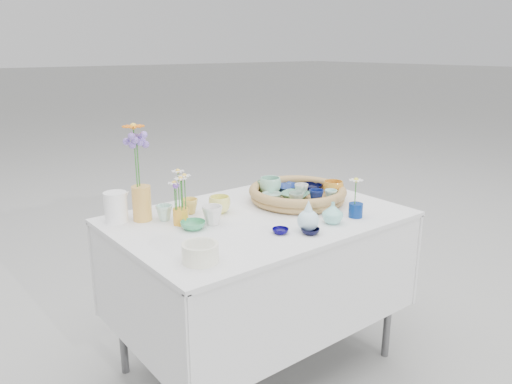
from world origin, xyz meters
TOP-DOWN VIEW (x-y plane):
  - ground at (0.00, 0.00)m, footprint 80.00×80.00m
  - display_table at (0.00, 0.00)m, footprint 1.26×0.86m
  - wicker_tray at (0.28, 0.05)m, footprint 0.47×0.47m
  - tray_ceramic_0 at (0.32, 0.18)m, footprint 0.14×0.14m
  - tray_ceramic_1 at (0.41, 0.09)m, footprint 0.12×0.12m
  - tray_ceramic_2 at (0.43, -0.04)m, footprint 0.13×0.13m
  - tray_ceramic_3 at (0.26, 0.04)m, footprint 0.17×0.17m
  - tray_ceramic_4 at (0.18, -0.04)m, footprint 0.08×0.08m
  - tray_ceramic_5 at (0.17, 0.11)m, footprint 0.11×0.11m
  - tray_ceramic_6 at (0.22, 0.18)m, footprint 0.14×0.14m
  - tray_ceramic_7 at (0.31, 0.06)m, footprint 0.07×0.07m
  - tray_ceramic_8 at (0.40, 0.22)m, footprint 0.08×0.08m
  - tray_ceramic_9 at (0.30, -0.06)m, footprint 0.08×0.08m
  - tray_ceramic_10 at (0.13, 0.00)m, footprint 0.11×0.11m
  - tray_ceramic_11 at (0.37, -0.09)m, footprint 0.07×0.07m
  - tray_ceramic_12 at (0.21, 0.22)m, footprint 0.07×0.07m
  - loose_ceramic_0 at (-0.23, 0.22)m, footprint 0.08×0.08m
  - loose_ceramic_1 at (-0.11, 0.14)m, footprint 0.12×0.12m
  - loose_ceramic_2 at (-0.32, 0.03)m, footprint 0.12×0.12m
  - loose_ceramic_3 at (-0.22, 0.03)m, footprint 0.11×0.11m
  - loose_ceramic_4 at (-0.07, -0.23)m, footprint 0.07×0.07m
  - loose_ceramic_5 at (-0.36, 0.21)m, footprint 0.08×0.08m
  - loose_ceramic_6 at (0.02, -0.31)m, footprint 0.09×0.09m
  - fluted_bowl at (-0.47, -0.26)m, footprint 0.17×0.17m
  - bud_vase_paleblue at (0.04, -0.28)m, footprint 0.10×0.10m
  - bud_vase_seafoam at (0.19, -0.27)m, footprint 0.10×0.10m
  - bud_vase_cobalt at (0.33, -0.28)m, footprint 0.08×0.08m
  - single_daisy at (0.31, -0.28)m, footprint 0.07×0.07m
  - tall_vase_yellow at (-0.44, 0.26)m, footprint 0.09×0.09m
  - gerbera at (-0.45, 0.27)m, footprint 0.12×0.12m
  - hydrangea at (-0.43, 0.28)m, footprint 0.10×0.10m
  - white_pitcher at (-0.53, 0.31)m, footprint 0.14×0.11m
  - daisy_cup at (-0.33, 0.12)m, footprint 0.08×0.08m
  - daisy_posy at (-0.33, 0.11)m, footprint 0.11×0.11m

SIDE VIEW (x-z plane):
  - ground at x=0.00m, z-range 0.00..0.00m
  - display_table at x=0.00m, z-range -0.38..0.38m
  - loose_ceramic_4 at x=-0.07m, z-range 0.77..0.79m
  - loose_ceramic_6 at x=0.02m, z-range 0.77..0.79m
  - loose_ceramic_2 at x=-0.32m, z-range 0.77..0.80m
  - tray_ceramic_10 at x=0.13m, z-range 0.78..0.81m
  - tray_ceramic_8 at x=0.40m, z-range 0.78..0.81m
  - bud_vase_cobalt at x=0.33m, z-range 0.77..0.83m
  - tray_ceramic_5 at x=0.17m, z-range 0.78..0.81m
  - loose_ceramic_5 at x=-0.36m, z-range 0.77..0.83m
  - fluted_bowl at x=-0.47m, z-range 0.77..0.83m
  - tray_ceramic_3 at x=0.26m, z-range 0.78..0.82m
  - loose_ceramic_0 at x=-0.23m, z-range 0.77..0.83m
  - tray_ceramic_0 at x=0.32m, z-range 0.78..0.82m
  - daisy_cup at x=-0.33m, z-range 0.77..0.84m
  - tray_ceramic_1 at x=0.41m, z-range 0.78..0.82m
  - wicker_tray at x=0.28m, z-range 0.77..0.84m
  - loose_ceramic_1 at x=-0.11m, z-range 0.77..0.84m
  - loose_ceramic_3 at x=-0.22m, z-range 0.77..0.85m
  - tray_ceramic_11 at x=0.37m, z-range 0.78..0.84m
  - bud_vase_seafoam at x=0.19m, z-range 0.77..0.86m
  - tray_ceramic_12 at x=0.21m, z-range 0.78..0.85m
  - tray_ceramic_7 at x=0.31m, z-range 0.78..0.85m
  - tray_ceramic_9 at x=0.30m, z-range 0.78..0.85m
  - tray_ceramic_4 at x=0.18m, z-range 0.78..0.85m
  - tray_ceramic_2 at x=0.43m, z-range 0.78..0.86m
  - tray_ceramic_6 at x=0.22m, z-range 0.78..0.87m
  - white_pitcher at x=-0.53m, z-range 0.77..0.90m
  - bud_vase_paleblue at x=0.04m, z-range 0.77..0.90m
  - tall_vase_yellow at x=-0.44m, z-range 0.77..0.92m
  - single_daisy at x=0.31m, z-range 0.82..0.95m
  - daisy_posy at x=-0.33m, z-range 0.84..1.00m
  - hydrangea at x=-0.43m, z-range 0.88..1.15m
  - gerbera at x=-0.45m, z-range 0.91..1.19m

